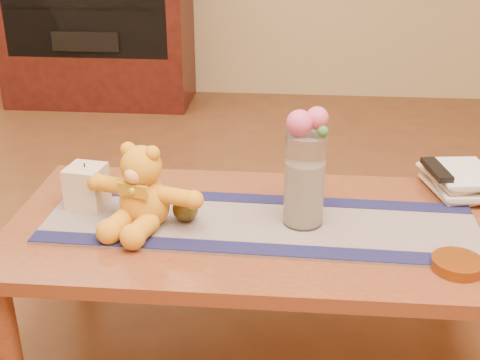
# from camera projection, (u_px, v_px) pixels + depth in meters

# --- Properties ---
(floor) EXTENTS (5.50, 5.50, 0.00)m
(floor) POSITION_uv_depth(u_px,v_px,m) (256.00, 350.00, 1.94)
(floor) COLOR #5C311A
(floor) RESTS_ON ground
(coffee_table_top) EXTENTS (1.40, 0.70, 0.04)m
(coffee_table_top) POSITION_uv_depth(u_px,v_px,m) (258.00, 229.00, 1.76)
(coffee_table_top) COLOR #5F2B16
(coffee_table_top) RESTS_ON floor
(table_leg_fl) EXTENTS (0.07, 0.07, 0.41)m
(table_leg_fl) POSITION_uv_depth(u_px,v_px,m) (7.00, 347.00, 1.65)
(table_leg_fl) COLOR #5F2B16
(table_leg_fl) RESTS_ON floor
(table_leg_bl) EXTENTS (0.07, 0.07, 0.41)m
(table_leg_bl) POSITION_uv_depth(u_px,v_px,m) (78.00, 237.00, 2.17)
(table_leg_bl) COLOR #5F2B16
(table_leg_bl) RESTS_ON floor
(table_leg_br) EXTENTS (0.07, 0.07, 0.41)m
(table_leg_br) POSITION_uv_depth(u_px,v_px,m) (455.00, 254.00, 2.07)
(table_leg_br) COLOR #5F2B16
(table_leg_br) RESTS_ON floor
(persian_runner) EXTENTS (1.21, 0.38, 0.01)m
(persian_runner) POSITION_uv_depth(u_px,v_px,m) (260.00, 224.00, 1.74)
(persian_runner) COLOR #1A1A49
(persian_runner) RESTS_ON coffee_table_top
(runner_border_near) EXTENTS (1.20, 0.09, 0.00)m
(runner_border_near) POSITION_uv_depth(u_px,v_px,m) (255.00, 249.00, 1.61)
(runner_border_near) COLOR #151640
(runner_border_near) RESTS_ON persian_runner
(runner_border_far) EXTENTS (1.20, 0.09, 0.00)m
(runner_border_far) POSITION_uv_depth(u_px,v_px,m) (264.00, 199.00, 1.87)
(runner_border_far) COLOR #151640
(runner_border_far) RESTS_ON persian_runner
(teddy_bear) EXTENTS (0.39, 0.35, 0.22)m
(teddy_bear) POSITION_uv_depth(u_px,v_px,m) (144.00, 186.00, 1.70)
(teddy_bear) COLOR orange
(teddy_bear) RESTS_ON persian_runner
(pillar_candle) EXTENTS (0.12, 0.12, 0.12)m
(pillar_candle) POSITION_uv_depth(u_px,v_px,m) (87.00, 186.00, 1.81)
(pillar_candle) COLOR beige
(pillar_candle) RESTS_ON persian_runner
(candle_wick) EXTENTS (0.00, 0.00, 0.01)m
(candle_wick) POSITION_uv_depth(u_px,v_px,m) (84.00, 165.00, 1.79)
(candle_wick) COLOR black
(candle_wick) RESTS_ON pillar_candle
(glass_vase) EXTENTS (0.11, 0.11, 0.26)m
(glass_vase) POSITION_uv_depth(u_px,v_px,m) (305.00, 180.00, 1.69)
(glass_vase) COLOR silver
(glass_vase) RESTS_ON persian_runner
(potpourri_fill) EXTENTS (0.09, 0.09, 0.18)m
(potpourri_fill) POSITION_uv_depth(u_px,v_px,m) (304.00, 193.00, 1.70)
(potpourri_fill) COLOR beige
(potpourri_fill) RESTS_ON glass_vase
(rose_left) EXTENTS (0.07, 0.07, 0.07)m
(rose_left) POSITION_uv_depth(u_px,v_px,m) (300.00, 123.00, 1.61)
(rose_left) COLOR #C74670
(rose_left) RESTS_ON glass_vase
(rose_right) EXTENTS (0.06, 0.06, 0.06)m
(rose_right) POSITION_uv_depth(u_px,v_px,m) (317.00, 118.00, 1.62)
(rose_right) COLOR #C74670
(rose_right) RESTS_ON glass_vase
(blue_flower_back) EXTENTS (0.04, 0.04, 0.04)m
(blue_flower_back) POSITION_uv_depth(u_px,v_px,m) (311.00, 120.00, 1.65)
(blue_flower_back) COLOR #4C58A6
(blue_flower_back) RESTS_ON glass_vase
(blue_flower_side) EXTENTS (0.04, 0.04, 0.04)m
(blue_flower_side) POSITION_uv_depth(u_px,v_px,m) (295.00, 125.00, 1.65)
(blue_flower_side) COLOR #4C58A6
(blue_flower_side) RESTS_ON glass_vase
(leaf_sprig) EXTENTS (0.03, 0.03, 0.03)m
(leaf_sprig) POSITION_uv_depth(u_px,v_px,m) (323.00, 131.00, 1.60)
(leaf_sprig) COLOR #33662D
(leaf_sprig) RESTS_ON glass_vase
(bronze_ball) EXTENTS (0.10, 0.10, 0.07)m
(bronze_ball) POSITION_uv_depth(u_px,v_px,m) (185.00, 209.00, 1.74)
(bronze_ball) COLOR #463B17
(bronze_ball) RESTS_ON persian_runner
(book_bottom) EXTENTS (0.21, 0.25, 0.02)m
(book_bottom) POSITION_uv_depth(u_px,v_px,m) (432.00, 191.00, 1.92)
(book_bottom) COLOR beige
(book_bottom) RESTS_ON coffee_table_top
(book_lower) EXTENTS (0.18, 0.24, 0.02)m
(book_lower) POSITION_uv_depth(u_px,v_px,m) (435.00, 185.00, 1.91)
(book_lower) COLOR beige
(book_lower) RESTS_ON book_bottom
(book_upper) EXTENTS (0.22, 0.26, 0.02)m
(book_upper) POSITION_uv_depth(u_px,v_px,m) (432.00, 179.00, 1.91)
(book_upper) COLOR beige
(book_upper) RESTS_ON book_lower
(book_top) EXTENTS (0.19, 0.24, 0.02)m
(book_top) POSITION_uv_depth(u_px,v_px,m) (436.00, 174.00, 1.90)
(book_top) COLOR beige
(book_top) RESTS_ON book_upper
(tv_remote) EXTENTS (0.07, 0.17, 0.02)m
(tv_remote) POSITION_uv_depth(u_px,v_px,m) (437.00, 170.00, 1.88)
(tv_remote) COLOR black
(tv_remote) RESTS_ON book_top
(amber_dish) EXTENTS (0.13, 0.13, 0.03)m
(amber_dish) POSITION_uv_depth(u_px,v_px,m) (457.00, 264.00, 1.53)
(amber_dish) COLOR #BF5914
(amber_dish) RESTS_ON coffee_table_top
(media_cabinet) EXTENTS (1.20, 0.50, 1.10)m
(media_cabinet) POSITION_uv_depth(u_px,v_px,m) (96.00, 19.00, 4.05)
(media_cabinet) COLOR black
(media_cabinet) RESTS_ON floor
(cabinet_cavity) EXTENTS (1.02, 0.03, 0.61)m
(cabinet_cavity) POSITION_uv_depth(u_px,v_px,m) (83.00, 8.00, 3.80)
(cabinet_cavity) COLOR black
(cabinet_cavity) RESTS_ON media_cabinet
(cabinet_shelf) EXTENTS (1.02, 0.20, 0.02)m
(cabinet_shelf) POSITION_uv_depth(u_px,v_px,m) (87.00, 6.00, 3.87)
(cabinet_shelf) COLOR black
(cabinet_shelf) RESTS_ON media_cabinet
(stereo_lower) EXTENTS (0.42, 0.28, 0.12)m
(stereo_lower) POSITION_uv_depth(u_px,v_px,m) (92.00, 37.00, 3.97)
(stereo_lower) COLOR black
(stereo_lower) RESTS_ON media_cabinet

